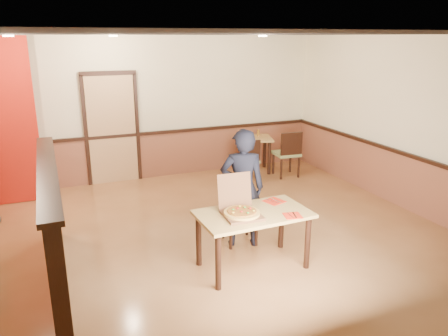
{
  "coord_description": "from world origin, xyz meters",
  "views": [
    {
      "loc": [
        -1.94,
        -5.0,
        2.77
      ],
      "look_at": [
        0.11,
        0.0,
        1.14
      ],
      "focal_mm": 35.0,
      "sensor_mm": 36.0,
      "label": 1
    }
  ],
  "objects_px": {
    "diner_chair": "(238,208)",
    "side_chair_left": "(248,159)",
    "pizza_box": "(240,210)",
    "main_table": "(253,221)",
    "side_chair_right": "(288,152)",
    "side_table": "(255,145)",
    "diner": "(242,188)",
    "condiment": "(258,133)"
  },
  "relations": [
    {
      "from": "diner_chair",
      "to": "side_table",
      "type": "height_order",
      "value": "diner_chair"
    },
    {
      "from": "diner_chair",
      "to": "condiment",
      "type": "distance_m",
      "value": 3.49
    },
    {
      "from": "main_table",
      "to": "diner",
      "type": "distance_m",
      "value": 0.65
    },
    {
      "from": "side_table",
      "to": "diner",
      "type": "xyz_separation_m",
      "value": [
        -1.69,
        -3.04,
        0.26
      ]
    },
    {
      "from": "side_chair_left",
      "to": "side_chair_right",
      "type": "relative_size",
      "value": 0.92
    },
    {
      "from": "side_chair_right",
      "to": "condiment",
      "type": "distance_m",
      "value": 0.82
    },
    {
      "from": "main_table",
      "to": "side_chair_left",
      "type": "distance_m",
      "value": 3.33
    },
    {
      "from": "side_chair_right",
      "to": "diner",
      "type": "bearing_deg",
      "value": 53.25
    },
    {
      "from": "main_table",
      "to": "condiment",
      "type": "relative_size",
      "value": 9.69
    },
    {
      "from": "side_chair_right",
      "to": "side_table",
      "type": "distance_m",
      "value": 0.76
    },
    {
      "from": "main_table",
      "to": "side_table",
      "type": "height_order",
      "value": "side_table"
    },
    {
      "from": "side_chair_right",
      "to": "pizza_box",
      "type": "xyz_separation_m",
      "value": [
        -2.44,
        -3.04,
        0.26
      ]
    },
    {
      "from": "side_chair_left",
      "to": "condiment",
      "type": "xyz_separation_m",
      "value": [
        0.57,
        0.69,
        0.33
      ]
    },
    {
      "from": "condiment",
      "to": "diner",
      "type": "bearing_deg",
      "value": -120.08
    },
    {
      "from": "side_chair_left",
      "to": "side_chair_right",
      "type": "bearing_deg",
      "value": -173.46
    },
    {
      "from": "main_table",
      "to": "condiment",
      "type": "distance_m",
      "value": 4.2
    },
    {
      "from": "side_table",
      "to": "diner",
      "type": "height_order",
      "value": "diner"
    },
    {
      "from": "diner",
      "to": "condiment",
      "type": "xyz_separation_m",
      "value": [
        1.81,
        3.12,
        -0.01
      ]
    },
    {
      "from": "side_chair_left",
      "to": "side_table",
      "type": "xyz_separation_m",
      "value": [
        0.46,
        0.61,
        0.08
      ]
    },
    {
      "from": "side_table",
      "to": "pizza_box",
      "type": "relative_size",
      "value": 1.62
    },
    {
      "from": "pizza_box",
      "to": "diner_chair",
      "type": "bearing_deg",
      "value": 71.04
    },
    {
      "from": "side_chair_left",
      "to": "pizza_box",
      "type": "xyz_separation_m",
      "value": [
        -1.54,
        -3.05,
        0.31
      ]
    },
    {
      "from": "side_chair_left",
      "to": "pizza_box",
      "type": "bearing_deg",
      "value": 70.11
    },
    {
      "from": "diner",
      "to": "condiment",
      "type": "distance_m",
      "value": 3.6
    },
    {
      "from": "side_chair_right",
      "to": "diner",
      "type": "distance_m",
      "value": 3.24
    },
    {
      "from": "side_table",
      "to": "diner",
      "type": "distance_m",
      "value": 3.49
    },
    {
      "from": "main_table",
      "to": "pizza_box",
      "type": "distance_m",
      "value": 0.24
    },
    {
      "from": "side_chair_right",
      "to": "pizza_box",
      "type": "relative_size",
      "value": 1.8
    },
    {
      "from": "main_table",
      "to": "side_chair_left",
      "type": "height_order",
      "value": "side_chair_left"
    },
    {
      "from": "main_table",
      "to": "side_chair_left",
      "type": "bearing_deg",
      "value": 64.08
    },
    {
      "from": "side_chair_left",
      "to": "pizza_box",
      "type": "relative_size",
      "value": 1.65
    },
    {
      "from": "side_chair_left",
      "to": "condiment",
      "type": "relative_size",
      "value": 6.15
    },
    {
      "from": "diner_chair",
      "to": "side_chair_left",
      "type": "relative_size",
      "value": 1.02
    },
    {
      "from": "side_chair_left",
      "to": "side_chair_right",
      "type": "height_order",
      "value": "side_chair_right"
    },
    {
      "from": "main_table",
      "to": "side_chair_right",
      "type": "bearing_deg",
      "value": 51.48
    },
    {
      "from": "main_table",
      "to": "condiment",
      "type": "height_order",
      "value": "condiment"
    },
    {
      "from": "pizza_box",
      "to": "condiment",
      "type": "height_order",
      "value": "pizza_box"
    },
    {
      "from": "diner_chair",
      "to": "condiment",
      "type": "relative_size",
      "value": 6.29
    },
    {
      "from": "side_chair_left",
      "to": "diner",
      "type": "relative_size",
      "value": 0.53
    },
    {
      "from": "main_table",
      "to": "diner_chair",
      "type": "relative_size",
      "value": 1.54
    },
    {
      "from": "diner_chair",
      "to": "side_chair_left",
      "type": "bearing_deg",
      "value": 66.94
    },
    {
      "from": "diner",
      "to": "side_table",
      "type": "bearing_deg",
      "value": -101.45
    }
  ]
}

